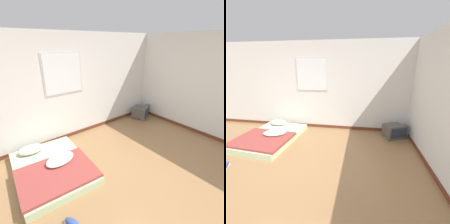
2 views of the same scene
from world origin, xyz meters
The scene contains 4 objects.
ground_plane centered at (0.00, 0.00, 0.00)m, with size 20.00×20.00×0.00m, color #997047.
wall_back centered at (0.00, 2.60, 1.29)m, with size 8.11×0.08×2.60m.
mattress_bed centered at (-0.88, 1.52, 0.11)m, with size 1.43×1.85×0.29m.
crt_tv centered at (2.44, 2.22, 0.18)m, with size 0.67×0.63×0.39m.
Camera 2 is at (1.50, -1.79, 1.94)m, focal length 24.00 mm.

